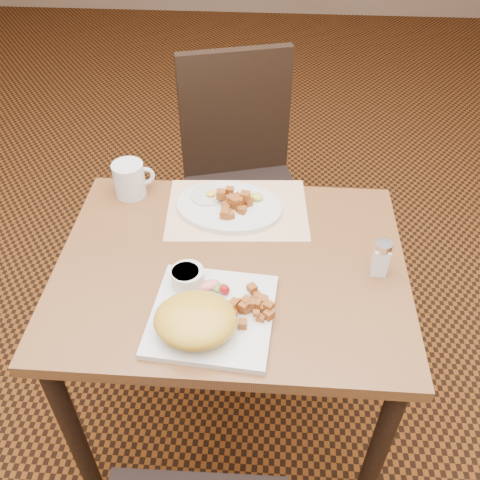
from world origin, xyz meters
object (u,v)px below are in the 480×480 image
chair_far (241,171)px  coffee_mug (130,179)px  plate_square (212,315)px  salt_shaker (381,257)px  table (231,292)px  plate_oval (229,207)px

chair_far → coffee_mug: chair_far is taller
plate_square → salt_shaker: salt_shaker is taller
plate_square → coffee_mug: size_ratio=2.35×
table → plate_square: bearing=-99.0°
table → chair_far: 0.73m
table → chair_far: chair_far is taller
table → salt_shaker: bearing=-0.5°
chair_far → coffee_mug: size_ratio=8.14×
chair_far → coffee_mug: 0.59m
coffee_mug → plate_square: bearing=-57.7°
table → plate_oval: (-0.02, 0.22, 0.12)m
table → salt_shaker: size_ratio=9.00×
table → salt_shaker: (0.37, -0.00, 0.16)m
plate_square → table: bearing=81.0°
chair_far → salt_shaker: (0.40, -0.72, 0.26)m
plate_oval → table: bearing=-84.0°
salt_shaker → coffee_mug: 0.75m
plate_square → plate_oval: bearing=89.2°
salt_shaker → coffee_mug: coffee_mug is taller
plate_square → salt_shaker: 0.44m
plate_square → coffee_mug: 0.54m
salt_shaker → coffee_mug: bearing=157.9°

